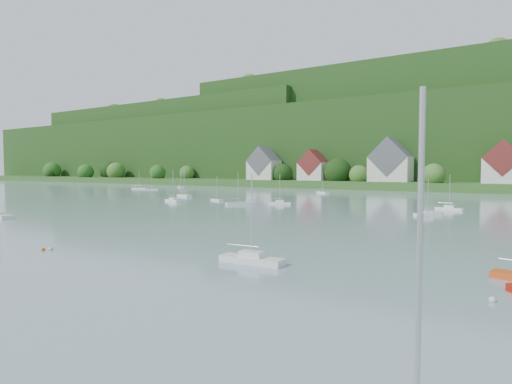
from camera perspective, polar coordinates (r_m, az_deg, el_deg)
far_shore_strip at (r=196.27m, az=16.92°, el=1.01°), size 600.00×60.00×3.00m
forested_ridge at (r=263.14m, az=21.17°, el=6.08°), size 620.00×181.22×69.89m
village_building_0 at (r=206.49m, az=1.06°, el=3.46°), size 14.00×10.40×16.00m
village_building_1 at (r=196.34m, az=7.60°, el=3.24°), size 12.00×9.36×14.00m
village_building_2 at (r=183.27m, az=17.44°, el=3.61°), size 16.00×11.44×18.00m
village_building_3 at (r=174.96m, az=30.01°, el=3.10°), size 13.00×10.40×15.50m
near_sailboat_3 at (r=37.03m, az=-0.57°, el=-8.82°), size 5.81×1.95×7.73m
mooring_buoy_1 at (r=47.62m, az=-25.62°, el=-6.97°), size 0.47×0.47×0.47m
mooring_buoy_2 at (r=47.71m, az=-26.43°, el=-6.98°), size 0.40×0.40×0.40m
mooring_buoy_4 at (r=30.43m, az=28.89°, el=-12.66°), size 0.42×0.42×0.42m
far_sailboat_cluster at (r=114.38m, az=16.21°, el=-0.92°), size 194.58×65.72×8.53m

